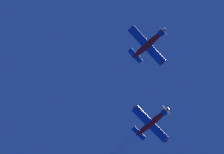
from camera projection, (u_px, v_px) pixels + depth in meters
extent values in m
ellipsoid|color=red|center=(148.00, 45.00, 83.11)|extent=(3.52, 6.30, 1.01)
cylinder|color=#194CB2|center=(161.00, 33.00, 82.56)|extent=(1.29, 1.20, 1.03)
cone|color=red|center=(164.00, 30.00, 82.45)|extent=(0.72, 0.81, 0.49)
cylinder|color=#3F3F47|center=(163.00, 31.00, 82.47)|extent=(2.09, 0.91, 2.26)
cube|color=#194CB2|center=(147.00, 46.00, 83.00)|extent=(8.02, 4.46, 0.24)
ellipsoid|color=red|center=(163.00, 63.00, 83.75)|extent=(0.56, 0.89, 0.24)
ellipsoid|color=red|center=(131.00, 28.00, 82.25)|extent=(0.56, 0.89, 0.24)
cube|color=#194CB2|center=(135.00, 56.00, 83.69)|extent=(3.02, 1.95, 0.14)
cube|color=red|center=(135.00, 55.00, 84.17)|extent=(0.54, 1.03, 1.07)
ellipsoid|color=#1E232D|center=(149.00, 43.00, 83.45)|extent=(1.21, 1.60, 0.64)
ellipsoid|color=red|center=(151.00, 123.00, 84.37)|extent=(3.58, 6.32, 1.15)
cylinder|color=#194CB2|center=(164.00, 112.00, 83.79)|extent=(1.36, 1.22, 1.11)
cone|color=red|center=(167.00, 110.00, 83.67)|extent=(0.75, 0.82, 0.53)
cylinder|color=#3F3F47|center=(167.00, 110.00, 83.70)|extent=(2.25, 0.95, 2.42)
cube|color=#194CB2|center=(150.00, 124.00, 84.25)|extent=(8.00, 4.45, 0.87)
ellipsoid|color=red|center=(166.00, 141.00, 84.71)|extent=(0.58, 0.90, 0.27)
ellipsoid|color=red|center=(135.00, 107.00, 83.80)|extent=(0.58, 0.90, 0.27)
cube|color=#194CB2|center=(139.00, 133.00, 84.97)|extent=(3.01, 1.95, 0.37)
cube|color=red|center=(139.00, 133.00, 85.46)|extent=(0.62, 1.05, 1.09)
ellipsoid|color=#1E232D|center=(153.00, 121.00, 84.70)|extent=(1.25, 1.62, 0.70)
ellipsoid|color=white|center=(125.00, 145.00, 85.50)|extent=(3.07, 5.52, 1.10)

